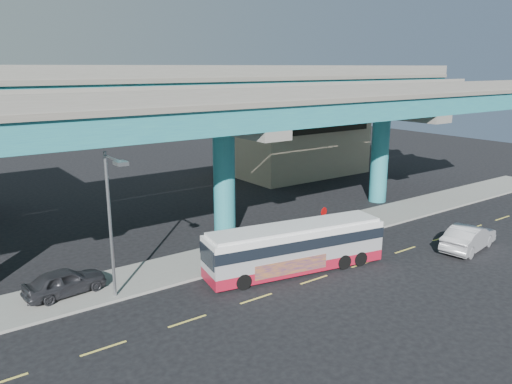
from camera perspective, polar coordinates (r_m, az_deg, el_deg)
ground at (r=28.77m, az=6.24°, el=-9.74°), size 120.00×120.00×0.00m
sidewalk at (r=32.71m, az=-0.25°, el=-6.51°), size 70.00×4.00×0.15m
lane_markings at (r=28.57m, az=6.65°, el=-9.92°), size 58.00×0.12×0.01m
viaduct at (r=33.69m, az=-3.89°, el=9.91°), size 52.00×12.40×11.70m
building_beige at (r=56.06m, az=4.32°, el=5.80°), size 14.00×10.23×7.00m
transit_bus at (r=29.12m, az=4.55°, el=-6.16°), size 11.09×4.26×2.79m
sedan at (r=35.33m, az=23.13°, el=-4.79°), size 3.51×5.68×1.67m
parked_car at (r=27.89m, az=-21.00°, el=-9.54°), size 2.55×4.47×1.40m
street_lamp at (r=25.05m, az=-16.06°, el=-1.61°), size 0.50×2.46×7.51m
stop_sign at (r=34.18m, az=7.74°, el=-2.77°), size 0.67×0.17×2.24m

